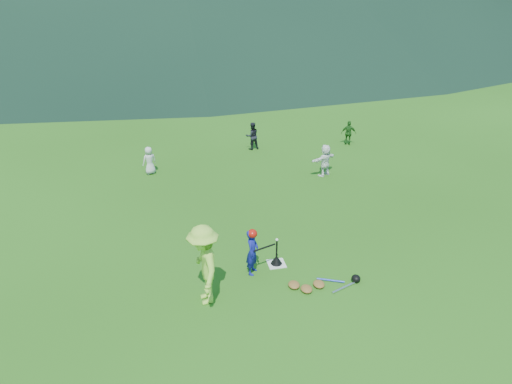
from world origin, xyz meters
The scene contains 13 objects.
ground centered at (0.00, 0.00, 0.00)m, with size 120.00×120.00×0.00m, color #235313.
home_plate centered at (0.00, 0.00, 0.01)m, with size 0.45×0.45×0.02m, color silver.
baseball centered at (0.00, 0.00, 0.74)m, with size 0.08×0.08×0.08m, color white.
batter_child centered at (-0.68, -0.23, 0.61)m, with size 0.45×0.29×1.22m, color navy.
adult_coach centered at (-1.98, -1.09, 0.98)m, with size 1.27×0.73×1.97m, color #A3DE41.
fielder_a centered at (-3.05, 6.65, 0.51)m, with size 0.50×0.33×1.02m, color silver.
fielder_b centered at (1.10, 8.30, 0.57)m, with size 0.55×0.43×1.14m, color black.
fielder_c centered at (5.12, 7.93, 0.52)m, with size 0.61×0.25×1.03m, color #20591A.
fielder_d centered at (3.11, 5.14, 0.59)m, with size 1.09×0.35×1.18m, color white.
batting_tee centered at (0.00, 0.00, 0.13)m, with size 0.30×0.30×0.68m.
batter_gear centered at (-0.66, -0.23, 1.11)m, with size 0.72×0.26×0.58m.
equipment_pile centered at (0.77, -1.15, 0.07)m, with size 1.80×0.68×0.19m.
outfield_fence centered at (0.00, 28.00, 0.70)m, with size 70.07×0.08×1.33m.
Camera 1 is at (-2.82, -10.49, 7.37)m, focal length 35.00 mm.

